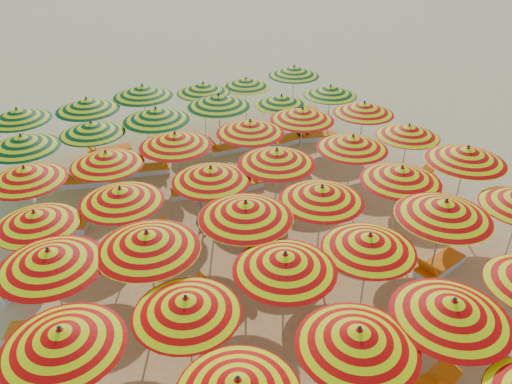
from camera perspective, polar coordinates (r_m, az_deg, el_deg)
ground at (r=15.34m, az=0.82°, el=-6.00°), size 120.00×120.00×0.00m
umbrella_8 at (r=9.73m, az=11.61°, el=-16.02°), size 2.41×2.41×2.49m
umbrella_9 at (r=10.72m, az=21.52°, el=-12.35°), size 2.43×2.43×2.54m
umbrella_12 at (r=10.22m, az=-21.33°, el=-15.24°), size 3.09×3.09×2.48m
umbrella_13 at (r=10.36m, az=-7.97°, el=-12.73°), size 2.69×2.69×2.39m
umbrella_14 at (r=11.16m, az=3.34°, el=-7.99°), size 2.86×2.86×2.51m
umbrella_15 at (r=12.14m, az=12.82°, el=-5.63°), size 2.70×2.70×2.42m
umbrella_16 at (r=13.58m, az=20.77°, el=-1.82°), size 3.15×3.15×2.64m
umbrella_18 at (r=12.06m, az=-22.51°, el=-7.02°), size 2.85×2.85×2.57m
umbrella_19 at (r=11.87m, az=-12.30°, el=-5.46°), size 3.19×3.19×2.62m
umbrella_20 at (r=12.70m, az=-1.19°, el=-2.06°), size 3.18×3.18×2.61m
umbrella_21 at (r=13.68m, az=7.52°, el=-0.18°), size 2.58×2.58×2.51m
umbrella_22 at (r=15.08m, az=16.27°, el=1.96°), size 3.10×3.10×2.52m
umbrella_23 at (r=16.68m, az=22.94°, el=3.97°), size 2.64×2.64×2.65m
umbrella_24 at (r=14.01m, az=-23.91°, el=-2.79°), size 2.59×2.59×2.33m
umbrella_25 at (r=14.07m, az=-15.20°, el=-0.34°), size 2.83×2.83×2.46m
umbrella_26 at (r=14.62m, az=-5.17°, el=2.05°), size 2.57×2.57×2.49m
umbrella_27 at (r=15.38m, az=2.37°, el=4.05°), size 2.57×2.57×2.58m
umbrella_28 at (r=16.75m, az=10.98°, el=5.59°), size 2.84×2.84×2.51m
umbrella_29 at (r=18.41m, az=17.04°, el=6.72°), size 2.51×2.51×2.37m
umbrella_30 at (r=16.07m, az=-24.87°, el=1.88°), size 2.74×2.74×2.48m
umbrella_31 at (r=16.23m, az=-16.73°, el=3.70°), size 3.04×3.04×2.44m
umbrella_32 at (r=16.70m, az=-9.20°, el=5.92°), size 2.83×2.83×2.58m
umbrella_33 at (r=17.50m, az=-0.67°, el=7.44°), size 3.16×3.16×2.56m
umbrella_34 at (r=18.69m, az=5.31°, el=8.85°), size 2.66×2.66×2.55m
umbrella_35 at (r=19.81m, az=12.24°, el=9.37°), size 2.58×2.58×2.47m
umbrella_36 at (r=18.17m, az=-25.18°, el=5.22°), size 2.51×2.51×2.53m
umbrella_37 at (r=18.64m, az=-18.26°, el=6.97°), size 2.86×2.86×2.42m
umbrella_38 at (r=18.73m, az=-11.34°, el=8.69°), size 3.29×3.29×2.64m
umbrella_39 at (r=19.62m, az=-4.29°, el=10.36°), size 2.91×2.91×2.69m
umbrella_40 at (r=20.56m, az=2.91°, el=10.43°), size 2.22×2.22×2.32m
umbrella_41 at (r=21.67m, az=8.49°, el=11.38°), size 2.43×2.43×2.39m
umbrella_42 at (r=20.66m, az=-25.58°, el=7.99°), size 2.68×2.68×2.51m
umbrella_43 at (r=20.52m, az=-18.75°, el=9.47°), size 3.03×3.03×2.58m
umbrella_44 at (r=21.22m, az=-12.82°, el=11.19°), size 3.06×3.06×2.65m
umbrella_45 at (r=21.82m, az=-6.04°, el=11.76°), size 2.41×2.41×2.42m
umbrella_46 at (r=22.68m, az=-1.16°, el=12.39°), size 2.40×2.40×2.31m
umbrella_47 at (r=23.75m, az=4.36°, el=13.62°), size 2.52×2.52×2.51m
lounger_6 at (r=15.20m, az=20.13°, el=-7.93°), size 1.82×0.95×0.69m
lounger_7 at (r=13.46m, az=-22.89°, el=-14.47°), size 1.82×1.21×0.69m
lounger_8 at (r=13.21m, az=-8.50°, el=-12.81°), size 1.83×1.05×0.69m
lounger_9 at (r=15.12m, az=-24.62°, el=-9.27°), size 1.82×1.21×0.69m
lounger_10 at (r=15.41m, az=-12.20°, el=-5.92°), size 1.82×1.17×0.69m
lounger_11 at (r=19.64m, az=17.42°, el=1.88°), size 1.83×1.14×0.69m
lounger_12 at (r=17.04m, az=-21.74°, el=-3.71°), size 1.82×1.21×0.69m
lounger_13 at (r=17.83m, az=-6.82°, el=0.11°), size 1.82×0.94×0.69m
lounger_14 at (r=18.07m, az=-1.74°, el=0.78°), size 1.76×0.66×0.69m
lounger_15 at (r=19.38m, az=-19.01°, el=1.18°), size 1.83×1.07×0.69m
lounger_16 at (r=19.60m, az=-12.18°, el=2.60°), size 1.82×1.01×0.69m
lounger_17 at (r=20.86m, az=-3.02°, el=5.08°), size 1.76×0.68×0.69m
lounger_18 at (r=21.69m, az=3.98°, el=6.10°), size 1.79×0.80×0.69m
lounger_19 at (r=22.04m, az=6.87°, el=6.37°), size 1.82×1.01×0.69m
lounger_20 at (r=21.37m, az=-16.49°, el=4.46°), size 1.74×0.61×0.69m
lounger_21 at (r=24.81m, az=4.99°, el=9.33°), size 1.82×1.22×0.69m
beachgoer_b at (r=14.39m, az=-0.61°, el=-4.90°), size 0.78×0.62×1.58m
beachgoer_a at (r=15.48m, az=-6.34°, el=-2.65°), size 0.44×0.57×1.41m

